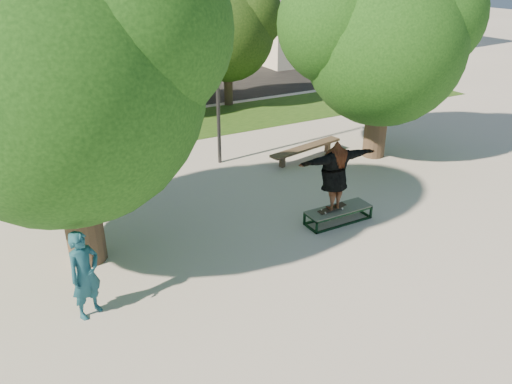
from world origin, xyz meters
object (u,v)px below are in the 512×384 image
tree_left (51,64)px  bystander (85,274)px  grind_box (338,215)px  car_dark (46,94)px  car_grey (91,93)px  car_silver_b (170,74)px  lamppost (217,69)px  tree_right (382,35)px  bench (306,148)px

tree_left → bystander: tree_left is taller
tree_left → grind_box: bearing=-12.8°
bystander → car_dark: 16.11m
car_grey → car_silver_b: size_ratio=1.01×
car_dark → lamppost: bearing=-65.7°
tree_right → car_dark: 15.33m
lamppost → bench: size_ratio=2.00×
car_silver_b → tree_left: bearing=-119.0°
tree_right → car_silver_b: 13.33m
lamppost → grind_box: 6.16m
tree_right → car_silver_b: bearing=102.3°
tree_right → car_dark: tree_right is taller
tree_left → car_dark: tree_left is taller
car_silver_b → car_dark: bearing=-175.6°
tree_right → car_grey: size_ratio=1.13×
lamppost → car_dark: 11.09m
car_grey → car_silver_b: car_silver_b is taller
grind_box → car_silver_b: 16.09m
lamppost → bench: 4.05m
bystander → car_silver_b: 18.44m
tree_left → grind_box: 7.66m
car_dark → bench: bearing=-56.5°
car_dark → car_grey: bearing=-37.5°
lamppost → car_dark: size_ratio=1.52×
grind_box → car_dark: size_ratio=0.45×
car_grey → tree_left: bearing=-114.5°
car_dark → car_silver_b: bearing=8.4°
car_grey → car_silver_b: bearing=14.2°
grind_box → car_silver_b: (1.23, 16.03, 0.63)m
tree_left → car_silver_b: tree_left is taller
car_dark → car_silver_b: car_silver_b is taller
tree_right → car_grey: tree_right is taller
car_dark → car_grey: size_ratio=0.70×
grind_box → car_grey: 14.29m
lamppost → bench: bearing=-22.9°
bench → car_dark: (-6.81, 11.16, 0.27)m
tree_right → bench: size_ratio=2.14×
lamppost → grind_box: lamppost is taller
grind_box → car_silver_b: size_ratio=0.32×
bench → grind_box: bearing=-124.9°
grind_box → car_grey: size_ratio=0.31×
tree_left → lamppost: size_ratio=1.16×
lamppost → car_silver_b: lamppost is taller
tree_right → lamppost: tree_right is taller
lamppost → car_silver_b: (2.17, 10.71, -2.33)m
bystander → bench: (8.31, 4.88, -0.52)m
tree_left → bench: size_ratio=2.33×
lamppost → car_silver_b: size_ratio=1.08×
tree_left → tree_right: 10.41m
tree_left → car_silver_b: 16.80m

